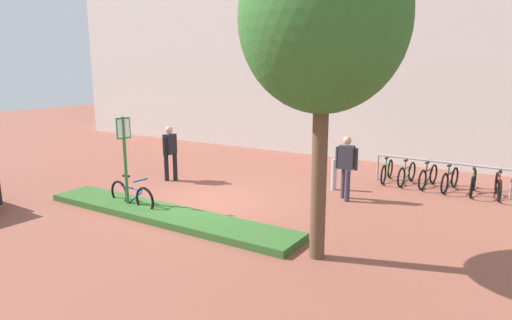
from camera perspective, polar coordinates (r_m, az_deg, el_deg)
name	(u,v)px	position (r m, az deg, el deg)	size (l,w,h in m)	color
ground_plane	(212,202)	(11.81, -5.65, -5.38)	(60.00, 60.00, 0.00)	brown
building_facade	(335,28)	(18.28, 10.10, 16.37)	(28.00, 1.20, 10.00)	silver
planter_strip	(164,215)	(10.73, -11.74, -6.91)	(7.00, 1.10, 0.16)	#336028
tree_sidewalk	(324,20)	(7.86, 8.71, 17.38)	(2.90, 2.90, 5.87)	brown
parking_sign_post	(125,149)	(11.25, -16.58, 1.32)	(0.13, 0.35, 2.32)	#2D7238
bike_at_sign	(132,196)	(11.47, -15.72, -4.47)	(1.68, 0.42, 0.86)	black
bike_rack_cluster	(439,177)	(13.99, 22.50, -2.06)	(3.76, 1.70, 0.83)	#99999E
bollard_steel	(334,175)	(12.99, 10.01, -1.86)	(0.16, 0.16, 0.90)	#ADADB2
person_suited_navy	(170,150)	(14.00, -11.02, 1.31)	(0.33, 0.61, 1.72)	black
person_suited_dark	(346,164)	(11.95, 11.56, -0.49)	(0.61, 0.38, 1.72)	#383342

